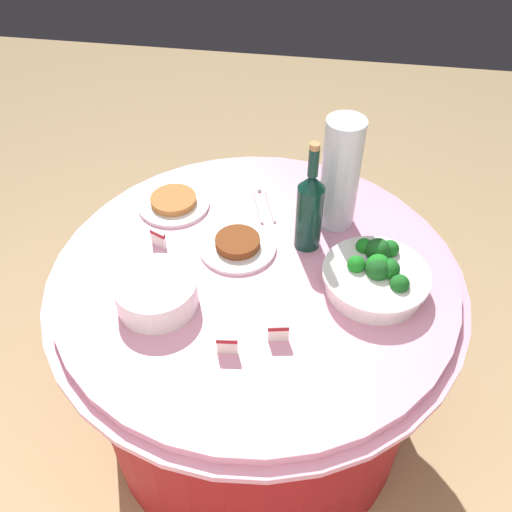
% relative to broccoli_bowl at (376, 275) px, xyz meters
% --- Properties ---
extents(ground_plane, '(6.00, 6.00, 0.00)m').
position_rel_broccoli_bowl_xyz_m(ground_plane, '(0.32, -0.02, -0.78)').
color(ground_plane, tan).
extents(buffet_table, '(1.16, 1.16, 0.74)m').
position_rel_broccoli_bowl_xyz_m(buffet_table, '(0.32, -0.02, -0.41)').
color(buffet_table, maroon).
rests_on(buffet_table, ground_plane).
extents(broccoli_bowl, '(0.28, 0.28, 0.11)m').
position_rel_broccoli_bowl_xyz_m(broccoli_bowl, '(0.00, 0.00, 0.00)').
color(broccoli_bowl, white).
rests_on(broccoli_bowl, buffet_table).
extents(plate_stack, '(0.21, 0.21, 0.08)m').
position_rel_broccoli_bowl_xyz_m(plate_stack, '(0.55, 0.15, -0.00)').
color(plate_stack, white).
rests_on(plate_stack, buffet_table).
extents(wine_bottle, '(0.07, 0.07, 0.34)m').
position_rel_broccoli_bowl_xyz_m(wine_bottle, '(0.19, -0.14, 0.09)').
color(wine_bottle, '#0E3327').
rests_on(wine_bottle, buffet_table).
extents(decorative_fruit_vase, '(0.11, 0.11, 0.34)m').
position_rel_broccoli_bowl_xyz_m(decorative_fruit_vase, '(0.12, -0.26, 0.12)').
color(decorative_fruit_vase, silver).
rests_on(decorative_fruit_vase, buffet_table).
extents(serving_tongs, '(0.09, 0.17, 0.01)m').
position_rel_broccoli_bowl_xyz_m(serving_tongs, '(0.34, -0.30, -0.04)').
color(serving_tongs, silver).
rests_on(serving_tongs, buffet_table).
extents(food_plate_peanuts, '(0.22, 0.22, 0.03)m').
position_rel_broccoli_bowl_xyz_m(food_plate_peanuts, '(0.61, -0.25, -0.03)').
color(food_plate_peanuts, white).
rests_on(food_plate_peanuts, buffet_table).
extents(food_plate_stir_fry, '(0.22, 0.22, 0.04)m').
position_rel_broccoli_bowl_xyz_m(food_plate_stir_fry, '(0.38, -0.09, -0.03)').
color(food_plate_stir_fry, white).
rests_on(food_plate_stir_fry, buffet_table).
extents(label_placard_front, '(0.05, 0.02, 0.05)m').
position_rel_broccoli_bowl_xyz_m(label_placard_front, '(0.23, 0.22, -0.01)').
color(label_placard_front, white).
rests_on(label_placard_front, buffet_table).
extents(label_placard_mid, '(0.05, 0.03, 0.05)m').
position_rel_broccoli_bowl_xyz_m(label_placard_mid, '(0.61, -0.07, -0.01)').
color(label_placard_mid, white).
rests_on(label_placard_mid, buffet_table).
extents(label_placard_rear, '(0.05, 0.01, 0.05)m').
position_rel_broccoli_bowl_xyz_m(label_placard_rear, '(0.34, 0.27, -0.01)').
color(label_placard_rear, white).
rests_on(label_placard_rear, buffet_table).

